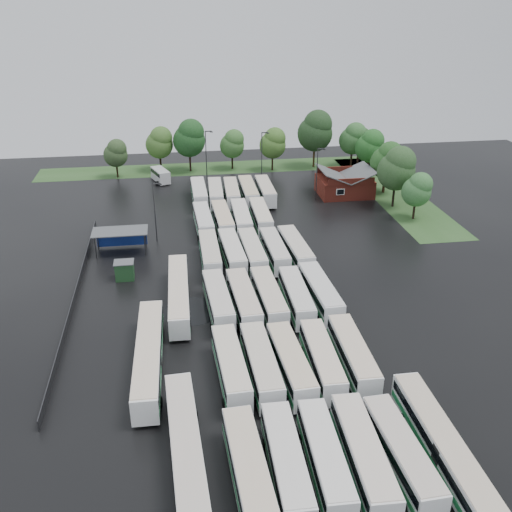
{
  "coord_description": "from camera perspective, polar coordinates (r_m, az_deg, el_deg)",
  "views": [
    {
      "loc": [
        -8.72,
        -59.39,
        36.26
      ],
      "look_at": [
        2.0,
        12.0,
        2.5
      ],
      "focal_mm": 40.0,
      "sensor_mm": 36.0,
      "label": 1
    }
  ],
  "objects": [
    {
      "name": "bus_r3c1",
      "position": [
        82.36,
        -2.4,
        0.34
      ],
      "size": [
        3.06,
        12.13,
        3.35
      ],
      "rotation": [
        0.0,
        0.0,
        0.04
      ],
      "color": "white",
      "rests_on": "ground"
    },
    {
      "name": "bus_r5c2",
      "position": [
        107.29,
        -2.44,
        6.31
      ],
      "size": [
        3.01,
        11.85,
        3.27
      ],
      "rotation": [
        0.0,
        0.0,
        -0.05
      ],
      "color": "white",
      "rests_on": "ground"
    },
    {
      "name": "bus_r1c3",
      "position": [
        59.88,
        6.6,
        -10.28
      ],
      "size": [
        2.82,
        11.77,
        3.26
      ],
      "rotation": [
        0.0,
        0.0,
        -0.03
      ],
      "color": "white",
      "rests_on": "ground"
    },
    {
      "name": "bus_r5c4",
      "position": [
        108.26,
        0.94,
        6.51
      ],
      "size": [
        2.68,
        11.91,
        3.31
      ],
      "rotation": [
        0.0,
        0.0,
        -0.01
      ],
      "color": "white",
      "rests_on": "ground"
    },
    {
      "name": "bus_r1c2",
      "position": [
        59.01,
        3.5,
        -10.71
      ],
      "size": [
        3.09,
        11.97,
        3.3
      ],
      "rotation": [
        0.0,
        0.0,
        0.05
      ],
      "color": "white",
      "rests_on": "ground"
    },
    {
      "name": "puddle_0",
      "position": [
        52.79,
        4.13,
        -18.4
      ],
      "size": [
        5.09,
        5.09,
        0.01
      ],
      "primitive_type": "cylinder",
      "color": "black",
      "rests_on": "ground"
    },
    {
      "name": "tree_east_0",
      "position": [
        101.7,
        15.87,
        6.44
      ],
      "size": [
        5.08,
        5.08,
        8.41
      ],
      "color": "black",
      "rests_on": "ground"
    },
    {
      "name": "bus_r4c0",
      "position": [
        94.09,
        -5.28,
        3.47
      ],
      "size": [
        2.88,
        11.87,
        3.28
      ],
      "rotation": [
        0.0,
        0.0,
        0.03
      ],
      "color": "white",
      "rests_on": "ground"
    },
    {
      "name": "tree_north_2",
      "position": [
        125.96,
        -6.64,
        11.66
      ],
      "size": [
        6.95,
        6.95,
        11.52
      ],
      "color": "black",
      "rests_on": "ground"
    },
    {
      "name": "bus_r2c1",
      "position": [
        69.83,
        -1.25,
        -4.45
      ],
      "size": [
        3.13,
        12.29,
        3.39
      ],
      "rotation": [
        0.0,
        0.0,
        0.05
      ],
      "color": "white",
      "rests_on": "ground"
    },
    {
      "name": "artic_bus_west_b",
      "position": [
        72.17,
        -7.74,
        -3.72
      ],
      "size": [
        2.76,
        17.44,
        3.23
      ],
      "rotation": [
        0.0,
        0.0,
        -0.02
      ],
      "color": "white",
      "rests_on": "ground"
    },
    {
      "name": "bus_r2c0",
      "position": [
        69.95,
        -3.8,
        -4.48
      ],
      "size": [
        3.11,
        12.08,
        3.33
      ],
      "rotation": [
        0.0,
        0.0,
        0.05
      ],
      "color": "white",
      "rests_on": "ground"
    },
    {
      "name": "bus_r1c1",
      "position": [
        58.71,
        0.51,
        -10.82
      ],
      "size": [
        2.85,
        12.11,
        3.36
      ],
      "rotation": [
        0.0,
        0.0,
        0.02
      ],
      "color": "white",
      "rests_on": "ground"
    },
    {
      "name": "bus_r1c0",
      "position": [
        58.56,
        -2.53,
        -11.0
      ],
      "size": [
        3.0,
        11.92,
        3.29
      ],
      "rotation": [
        0.0,
        0.0,
        0.04
      ],
      "color": "white",
      "rests_on": "ground"
    },
    {
      "name": "ground",
      "position": [
        70.13,
        -0.16,
        -6.07
      ],
      "size": [
        160.0,
        160.0,
        0.0
      ],
      "primitive_type": "plane",
      "color": "black",
      "rests_on": "ground"
    },
    {
      "name": "tree_east_4",
      "position": [
        130.73,
        9.74,
        11.52
      ],
      "size": [
        6.04,
        6.04,
        10.01
      ],
      "color": "black",
      "rests_on": "ground"
    },
    {
      "name": "brick_building",
      "position": [
        112.65,
        8.84,
        6.99
      ],
      "size": [
        10.07,
        8.6,
        5.39
      ],
      "color": "maroon",
      "rests_on": "ground"
    },
    {
      "name": "artic_bus_west_a",
      "position": [
        50.01,
        -7.01,
        -18.73
      ],
      "size": [
        3.27,
        17.57,
        3.24
      ],
      "rotation": [
        0.0,
        0.0,
        0.05
      ],
      "color": "white",
      "rests_on": "ground"
    },
    {
      "name": "bus_r2c3",
      "position": [
        70.89,
        4.05,
        -4.08
      ],
      "size": [
        2.67,
        11.84,
        3.29
      ],
      "rotation": [
        0.0,
        0.0,
        -0.01
      ],
      "color": "white",
      "rests_on": "ground"
    },
    {
      "name": "tree_north_6",
      "position": [
        134.15,
        10.34,
        11.33
      ],
      "size": [
        5.0,
        5.0,
        8.28
      ],
      "color": "#342216",
      "rests_on": "ground"
    },
    {
      "name": "tree_north_5",
      "position": [
        128.93,
        6.01,
        12.37
      ],
      "size": [
        7.72,
        7.72,
        12.79
      ],
      "color": "#3C2913",
      "rests_on": "ground"
    },
    {
      "name": "artic_bus_east",
      "position": [
        52.12,
        18.29,
        -17.92
      ],
      "size": [
        2.52,
        17.38,
        3.22
      ],
      "rotation": [
        0.0,
        0.0,
        -0.0
      ],
      "color": "white",
      "rests_on": "ground"
    },
    {
      "name": "minibus",
      "position": [
        120.9,
        -9.53,
        8.0
      ],
      "size": [
        4.15,
        6.56,
        2.69
      ],
      "rotation": [
        0.0,
        0.0,
        0.33
      ],
      "color": "silver",
      "rests_on": "ground"
    },
    {
      "name": "tree_north_3",
      "position": [
        127.36,
        -2.34,
        11.17
      ],
      "size": [
        5.38,
        5.38,
        8.9
      ],
      "color": "black",
      "rests_on": "ground"
    },
    {
      "name": "tree_east_3",
      "position": [
        124.9,
        11.37,
        10.77
      ],
      "size": [
        6.04,
        6.04,
        10.0
      ],
      "color": "black",
      "rests_on": "ground"
    },
    {
      "name": "puddle_4",
      "position": [
        58.46,
        15.96,
        -14.44
      ],
      "size": [
        3.92,
        3.92,
        0.01
      ],
      "primitive_type": "cylinder",
      "color": "black",
      "rests_on": "ground"
    },
    {
      "name": "puddle_1",
      "position": [
        56.61,
        12.79,
        -15.52
      ],
      "size": [
        4.06,
        4.06,
        0.01
      ],
      "primitive_type": "cylinder",
      "color": "black",
      "rests_on": "ground"
    },
    {
      "name": "bus_r4c3",
      "position": [
        95.61,
        0.48,
        3.96
      ],
      "size": [
        2.71,
        12.0,
        3.33
      ],
      "rotation": [
        0.0,
        0.0,
        -0.01
      ],
      "color": "white",
      "rests_on": "ground"
    },
    {
      "name": "tree_north_1",
      "position": [
        127.57,
        -9.59,
        11.15
      ],
      "size": [
        5.93,
        5.93,
        9.82
      ],
      "color": "black",
      "rests_on": "ground"
    },
    {
      "name": "bus_r2c4",
      "position": [
        71.93,
        6.43,
        -3.67
      ],
      "size": [
        3.03,
        12.33,
        3.41
      ],
      "rotation": [
        0.0,
        0.0,
        0.04
      ],
      "color": "white",
      "rests_on": "ground"
    },
    {
      "name": "lamp_post_nw",
      "position": [
        90.17,
        -10.03,
        4.76
      ],
      "size": [
        1.47,
        0.29,
        9.56
      ],
      "color": "#2D2D30",
      "rests_on": "ground"
    },
    {
      "name": "bus_r3c0",
      "position": [
        82.07,
        -4.63,
        0.18
      ],
      "size": [
        2.56,
        12.01,
        3.34
      ],
      "rotation": [
        0.0,
        0.0,
        0.0
      ],
      "color": "white",
      "rests_on": "ground"
    },
    {
      "name": "grass_strip_east",
      "position": [
        116.54,
        13.51,
        6.23
      ],
      "size": [
        10.0,
        50.0,
        0.01
      ],
      "primitive_type": "cube",
      "color": "#2F5524",
      "rests_on": "ground"
    },
    {
      "name": "west_fence",
      "position": [
        77.43,
        -17.58,
        -3.64
      ],
      "size": [
        0.1,
        50.0,
        1.2
      ],
      "primitive_type": "cube",
      "color": "#2D2D30",
      "rests_on": "ground"
    },
    {
      "name": "puddle_3",
      "position": [
        68.97,
        3.35,
        -6.7
      ],
      "size": [
        3.77,
        3.77,
        0.01
      ],
      "primitive_type": "cylinder",
      "color": "black",
      "rests_on": "ground"
    },
    {
      "name": "tree_east_2",
      "position": [
        114.03,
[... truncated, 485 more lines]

